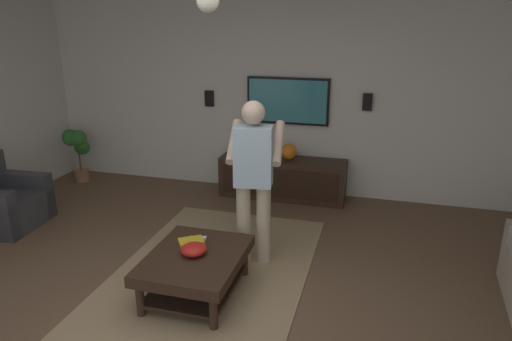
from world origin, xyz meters
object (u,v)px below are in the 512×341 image
(wall_speaker_right, at_px, (209,98))
(wall_speaker_left, at_px, (367,102))
(bowl, at_px, (194,249))
(person_standing, at_px, (254,173))
(potted_plant_short, at_px, (78,146))
(media_console, at_px, (282,178))
(book, at_px, (191,242))
(coffee_table, at_px, (196,265))
(vase_round, at_px, (289,152))
(tv, at_px, (288,101))
(armchair, at_px, (1,203))
(remote_white, at_px, (198,238))

(wall_speaker_right, bearing_deg, wall_speaker_left, -90.00)
(wall_speaker_left, bearing_deg, bowl, 155.15)
(person_standing, bearing_deg, potted_plant_short, 55.26)
(wall_speaker_left, xyz_separation_m, wall_speaker_right, (0.00, 2.17, -0.05))
(potted_plant_short, height_order, bowl, potted_plant_short)
(media_console, height_order, wall_speaker_right, wall_speaker_right)
(media_console, distance_m, wall_speaker_left, 1.50)
(book, xyz_separation_m, wall_speaker_right, (2.58, 0.79, 0.86))
(coffee_table, xyz_separation_m, person_standing, (0.73, -0.32, 0.64))
(coffee_table, height_order, book, book)
(bowl, bearing_deg, vase_round, -7.22)
(tv, relative_size, bowl, 4.95)
(coffee_table, relative_size, wall_speaker_left, 4.55)
(armchair, distance_m, vase_round, 3.58)
(tv, height_order, vase_round, tv)
(potted_plant_short, bearing_deg, media_console, -86.78)
(media_console, distance_m, vase_round, 0.39)
(coffee_table, xyz_separation_m, potted_plant_short, (2.33, 2.84, 0.26))
(armchair, height_order, vase_round, armchair)
(potted_plant_short, height_order, wall_speaker_right, wall_speaker_right)
(vase_round, bearing_deg, bowl, 172.78)
(tv, distance_m, vase_round, 0.68)
(media_console, height_order, book, media_console)
(potted_plant_short, relative_size, remote_white, 5.37)
(tv, xyz_separation_m, book, (-2.57, 0.34, -0.88))
(coffee_table, height_order, media_console, media_console)
(coffee_table, bearing_deg, person_standing, -23.81)
(wall_speaker_left, bearing_deg, potted_plant_short, 95.93)
(potted_plant_short, relative_size, wall_speaker_left, 3.66)
(armchair, relative_size, coffee_table, 0.86)
(remote_white, bearing_deg, book, 60.04)
(coffee_table, height_order, vase_round, vase_round)
(person_standing, bearing_deg, coffee_table, 148.28)
(bowl, height_order, wall_speaker_right, wall_speaker_right)
(armchair, distance_m, remote_white, 2.74)
(media_console, bearing_deg, potted_plant_short, -86.78)
(remote_white, xyz_separation_m, wall_speaker_left, (2.48, -1.36, 0.92))
(coffee_table, relative_size, media_console, 0.59)
(person_standing, xyz_separation_m, vase_round, (1.77, 0.01, -0.27))
(media_console, relative_size, book, 7.73)
(media_console, xyz_separation_m, person_standing, (-1.77, -0.09, 0.66))
(book, height_order, wall_speaker_right, wall_speaker_right)
(vase_round, distance_m, wall_speaker_left, 1.20)
(bowl, relative_size, wall_speaker_left, 1.02)
(armchair, bearing_deg, tv, 30.08)
(potted_plant_short, distance_m, bowl, 3.67)
(media_console, distance_m, person_standing, 1.89)
(armchair, relative_size, wall_speaker_right, 3.91)
(coffee_table, distance_m, book, 0.24)
(vase_round, bearing_deg, remote_white, 169.96)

